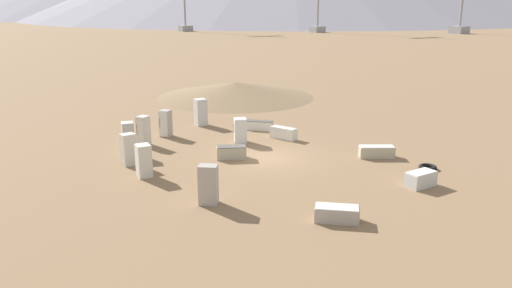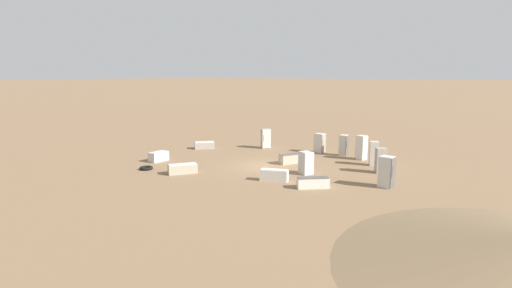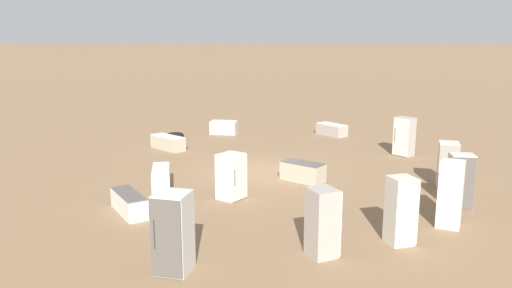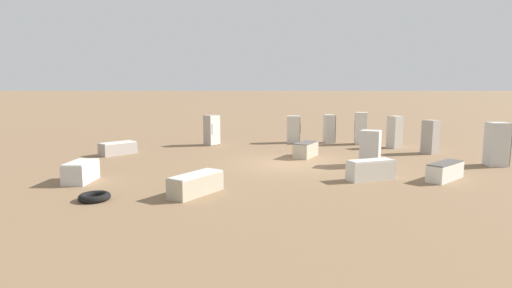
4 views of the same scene
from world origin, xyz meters
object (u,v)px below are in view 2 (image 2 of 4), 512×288
discarded_fridge_10 (374,153)px  discarded_fridge_12 (306,163)px  discarded_fridge_3 (381,160)px  discarded_fridge_1 (290,159)px  discarded_fridge_7 (274,175)px  discarded_fridge_4 (361,148)px  discarded_fridge_0 (313,183)px  discarded_fridge_13 (344,145)px  discarded_fridge_2 (320,143)px  discarded_fridge_8 (387,172)px  scrap_tire (146,168)px  discarded_fridge_11 (183,169)px  discarded_fridge_6 (159,156)px  discarded_fridge_5 (204,145)px  discarded_fridge_9 (266,139)px

discarded_fridge_10 → discarded_fridge_12: bearing=-145.7°
discarded_fridge_3 → discarded_fridge_1: bearing=153.8°
discarded_fridge_7 → discarded_fridge_12: bearing=-35.2°
discarded_fridge_4 → discarded_fridge_12: discarded_fridge_4 is taller
discarded_fridge_0 → discarded_fridge_13: (9.78, 2.57, 0.53)m
discarded_fridge_2 → discarded_fridge_1: bearing=7.7°
discarded_fridge_8 → scrap_tire: size_ratio=2.02×
discarded_fridge_11 → scrap_tire: discarded_fridge_11 is taller
discarded_fridge_1 → discarded_fridge_13: size_ratio=1.03×
discarded_fridge_6 → discarded_fridge_7: size_ratio=0.79×
discarded_fridge_11 → discarded_fridge_12: 8.18m
discarded_fridge_7 → discarded_fridge_10: bearing=-44.2°
discarded_fridge_6 → discarded_fridge_12: size_ratio=0.95×
discarded_fridge_5 → scrap_tire: discarded_fridge_5 is taller
discarded_fridge_10 → scrap_tire: size_ratio=1.92×
discarded_fridge_4 → discarded_fridge_8: bearing=-133.3°
discarded_fridge_1 → discarded_fridge_9: 6.40m
discarded_fridge_10 → discarded_fridge_13: bearing=120.1°
scrap_tire → discarded_fridge_13: bearing=-35.1°
discarded_fridge_9 → discarded_fridge_13: (1.12, -6.94, -0.02)m
discarded_fridge_4 → discarded_fridge_7: 9.47m
discarded_fridge_0 → scrap_tire: (-2.89, 11.46, -0.21)m
discarded_fridge_8 → discarded_fridge_10: size_ratio=1.05×
discarded_fridge_9 → discarded_fridge_0: bearing=86.3°
discarded_fridge_1 → discarded_fridge_2: discarded_fridge_2 is taller
discarded_fridge_9 → discarded_fridge_10: (-0.88, -10.19, 0.01)m
discarded_fridge_4 → scrap_tire: 16.12m
discarded_fridge_3 → discarded_fridge_10: 2.21m
discarded_fridge_4 → discarded_fridge_13: size_ratio=1.11×
discarded_fridge_0 → discarded_fridge_6: size_ratio=1.22×
discarded_fridge_2 → discarded_fridge_6: bearing=-33.1°
discarded_fridge_2 → discarded_fridge_7: (-9.82, -2.04, -0.45)m
discarded_fridge_2 → discarded_fridge_10: bearing=75.2°
discarded_fridge_4 → discarded_fridge_11: 13.76m
discarded_fridge_13 → scrap_tire: size_ratio=1.85×
discarded_fridge_0 → discarded_fridge_9: bearing=4.6°
discarded_fridge_0 → discarded_fridge_12: discarded_fridge_12 is taller
discarded_fridge_3 → discarded_fridge_5: (-0.65, 15.58, -0.53)m
discarded_fridge_0 → discarded_fridge_3: discarded_fridge_3 is taller
discarded_fridge_2 → discarded_fridge_13: discarded_fridge_13 is taller
scrap_tire → discarded_fridge_5: bearing=15.6°
discarded_fridge_7 → discarded_fridge_10: size_ratio=1.04×
discarded_fridge_5 → discarded_fridge_10: size_ratio=1.02×
discarded_fridge_3 → discarded_fridge_4: 4.26m
discarded_fridge_1 → discarded_fridge_6: (-5.30, 8.41, 0.01)m
discarded_fridge_12 → discarded_fridge_13: 7.15m
scrap_tire → discarded_fridge_4: bearing=-41.3°
discarded_fridge_1 → discarded_fridge_6: bearing=-121.0°
discarded_fridge_6 → discarded_fridge_12: 11.40m
discarded_fridge_2 → discarded_fridge_5: bearing=-58.2°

